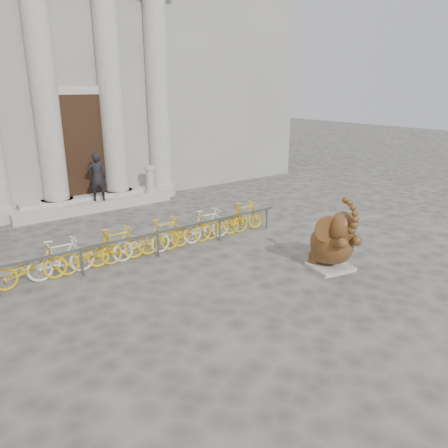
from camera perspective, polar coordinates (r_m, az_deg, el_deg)
ground at (r=9.73m, az=3.91°, el=-10.18°), size 80.00×80.00×0.00m
classical_building at (r=22.18m, az=-23.55°, el=20.13°), size 22.00×10.70×12.00m
entrance_steps at (r=17.40m, az=-16.69°, el=2.48°), size 6.00×1.20×0.36m
elephant_statue at (r=11.40m, az=14.06°, el=-2.41°), size 1.31×1.55×1.99m
bike_rack at (r=12.30m, az=-9.28°, el=-1.70°), size 8.46×0.53×1.00m
pedestrian at (r=16.98m, az=-16.24°, el=5.92°), size 0.77×0.63×1.81m
balustrade_post at (r=17.87m, az=-9.62°, el=5.60°), size 0.44×0.44×1.07m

